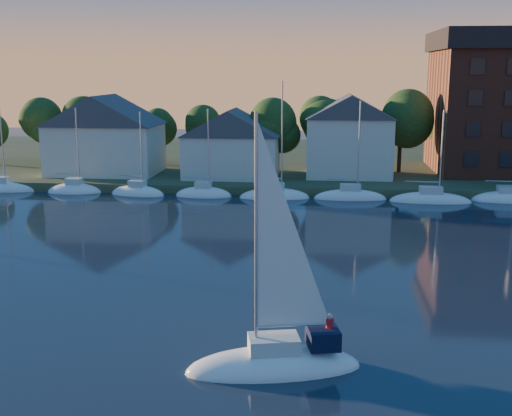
# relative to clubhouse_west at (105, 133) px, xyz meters

# --- Properties ---
(shoreline_land) EXTENTS (160.00, 50.00, 2.00)m
(shoreline_land) POSITION_rel_clubhouse_west_xyz_m (22.00, 17.00, -5.93)
(shoreline_land) COLOR #334025
(shoreline_land) RESTS_ON ground
(wooden_dock) EXTENTS (120.00, 3.00, 1.00)m
(wooden_dock) POSITION_rel_clubhouse_west_xyz_m (22.00, -6.00, -5.93)
(wooden_dock) COLOR brown
(wooden_dock) RESTS_ON ground
(clubhouse_west) EXTENTS (13.65, 9.45, 9.64)m
(clubhouse_west) POSITION_rel_clubhouse_west_xyz_m (0.00, 0.00, 0.00)
(clubhouse_west) COLOR silver
(clubhouse_west) RESTS_ON shoreline_land
(clubhouse_centre) EXTENTS (11.55, 8.40, 8.08)m
(clubhouse_centre) POSITION_rel_clubhouse_west_xyz_m (16.00, -1.00, -0.80)
(clubhouse_centre) COLOR silver
(clubhouse_centre) RESTS_ON shoreline_land
(clubhouse_east) EXTENTS (10.50, 8.40, 9.80)m
(clubhouse_east) POSITION_rel_clubhouse_west_xyz_m (30.00, 1.00, 0.07)
(clubhouse_east) COLOR silver
(clubhouse_east) RESTS_ON shoreline_land
(tree_line) EXTENTS (93.40, 5.40, 8.90)m
(tree_line) POSITION_rel_clubhouse_west_xyz_m (24.00, 5.00, 1.24)
(tree_line) COLOR #342618
(tree_line) RESTS_ON shoreline_land
(moored_fleet) EXTENTS (71.50, 2.40, 12.05)m
(moored_fleet) POSITION_rel_clubhouse_west_xyz_m (14.00, -9.00, -5.83)
(moored_fleet) COLOR white
(moored_fleet) RESTS_ON ground
(hero_sailboat) EXTENTS (8.59, 4.36, 12.99)m
(hero_sailboat) POSITION_rel_clubhouse_west_xyz_m (24.97, -49.64, -5.38)
(hero_sailboat) COLOR white
(hero_sailboat) RESTS_ON ground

